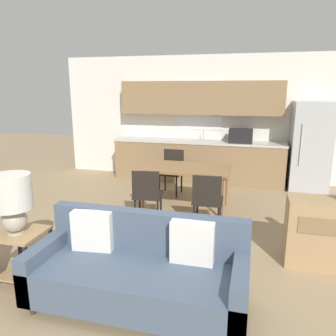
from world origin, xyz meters
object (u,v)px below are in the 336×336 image
(dining_table, at_px, (187,171))
(dining_chair_far_left, at_px, (172,169))
(table_lamp, at_px, (12,198))
(side_table, at_px, (22,249))
(dining_chair_near_left, at_px, (147,193))
(couch, at_px, (140,271))
(credenza, at_px, (332,234))
(dining_chair_near_right, at_px, (207,199))
(refrigerator, at_px, (310,147))

(dining_table, xyz_separation_m, dining_chair_far_left, (-0.45, 0.80, -0.19))
(dining_table, xyz_separation_m, table_lamp, (-1.22, -2.59, 0.28))
(side_table, distance_m, dining_chair_near_left, 1.99)
(dining_chair_near_left, bearing_deg, dining_chair_far_left, -97.87)
(table_lamp, bearing_deg, couch, 1.44)
(credenza, bearing_deg, side_table, -159.34)
(couch, relative_size, dining_chair_near_right, 2.35)
(couch, height_order, side_table, couch)
(refrigerator, distance_m, dining_table, 2.75)
(refrigerator, xyz_separation_m, side_table, (-3.33, -4.29, -0.49))
(dining_table, xyz_separation_m, dining_chair_near_right, (0.46, -0.76, -0.19))
(table_lamp, xyz_separation_m, dining_chair_near_right, (1.68, 1.84, -0.47))
(couch, bearing_deg, dining_chair_near_right, 78.18)
(side_table, xyz_separation_m, table_lamp, (-0.02, -0.03, 0.56))
(table_lamp, bearing_deg, refrigerator, 52.17)
(couch, xyz_separation_m, table_lamp, (-1.30, -0.03, 0.61))
(refrigerator, xyz_separation_m, table_lamp, (-3.35, -4.32, 0.07))
(dining_table, distance_m, dining_chair_near_left, 0.87)
(table_lamp, distance_m, dining_chair_near_right, 2.54)
(couch, xyz_separation_m, dining_chair_far_left, (-0.53, 3.36, 0.14))
(credenza, bearing_deg, dining_table, 145.10)
(refrigerator, distance_m, table_lamp, 5.47)
(side_table, bearing_deg, dining_chair_near_left, 67.72)
(dining_chair_far_left, bearing_deg, dining_table, -56.45)
(refrigerator, xyz_separation_m, credenza, (-0.17, -3.09, -0.48))
(credenza, height_order, dining_chair_near_right, dining_chair_near_right)
(refrigerator, distance_m, credenza, 3.14)
(couch, bearing_deg, table_lamp, -178.56)
(dining_table, height_order, side_table, dining_table)
(credenza, bearing_deg, table_lamp, -158.97)
(refrigerator, xyz_separation_m, dining_chair_near_left, (-2.58, -2.45, -0.40))
(refrigerator, xyz_separation_m, dining_table, (-2.13, -1.73, -0.21))
(side_table, height_order, dining_chair_near_right, dining_chair_near_right)
(couch, relative_size, credenza, 2.00)
(refrigerator, height_order, dining_chair_near_left, refrigerator)
(side_table, distance_m, dining_chair_near_right, 2.45)
(dining_table, height_order, table_lamp, table_lamp)
(table_lamp, height_order, dining_chair_near_right, table_lamp)
(side_table, bearing_deg, credenza, 20.66)
(table_lamp, bearing_deg, side_table, 53.93)
(dining_chair_near_right, bearing_deg, dining_chair_near_left, -4.32)
(refrigerator, relative_size, dining_chair_near_left, 2.08)
(dining_table, bearing_deg, dining_chair_near_left, -121.63)
(dining_chair_near_right, bearing_deg, couch, 75.77)
(side_table, distance_m, dining_chair_far_left, 3.44)
(dining_table, height_order, dining_chair_far_left, dining_chair_far_left)
(credenza, height_order, dining_chair_far_left, dining_chair_far_left)
(table_lamp, distance_m, dining_chair_near_left, 2.08)
(table_lamp, bearing_deg, dining_chair_near_right, 47.53)
(dining_table, relative_size, dining_chair_near_right, 1.69)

